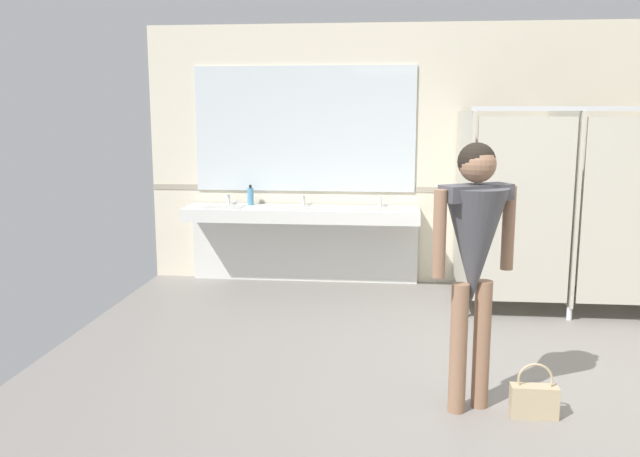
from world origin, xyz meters
TOP-DOWN VIEW (x-y plane):
  - ground_plane at (0.00, 0.00)m, footprint 6.79×6.78m
  - wall_back at (0.00, 3.15)m, footprint 6.79×0.12m
  - wall_back_tile_band at (0.00, 3.08)m, footprint 6.79×0.01m
  - vanity_counter at (-1.64, 2.88)m, footprint 2.55×0.54m
  - mirror_panel at (-1.64, 3.08)m, footprint 2.45×0.02m
  - bathroom_stalls at (1.45, 2.21)m, footprint 2.88×1.30m
  - person_standing at (-0.17, -0.18)m, footprint 0.55×0.55m
  - handbag at (0.23, -0.26)m, footprint 0.29×0.11m
  - soap_dispenser at (-2.24, 2.96)m, footprint 0.07×0.07m

SIDE VIEW (x-z plane):
  - ground_plane at x=0.00m, z-range -0.10..0.00m
  - handbag at x=0.23m, z-range -0.06..0.30m
  - vanity_counter at x=-1.64m, z-range 0.14..1.13m
  - soap_dispenser at x=-2.24m, z-range 0.86..1.08m
  - bathroom_stalls at x=1.45m, z-range 0.05..2.00m
  - wall_back_tile_band at x=0.00m, z-range 1.02..1.08m
  - person_standing at x=-0.17m, z-range 0.24..1.96m
  - wall_back at x=0.00m, z-range 0.00..2.84m
  - mirror_panel at x=-1.64m, z-range 1.02..2.39m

